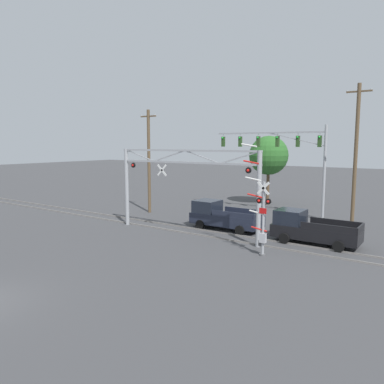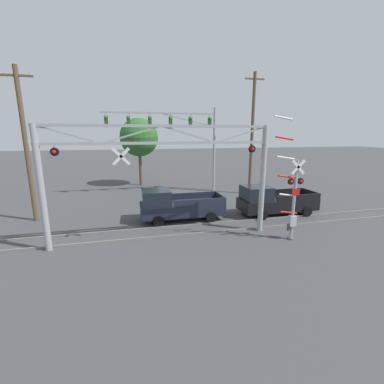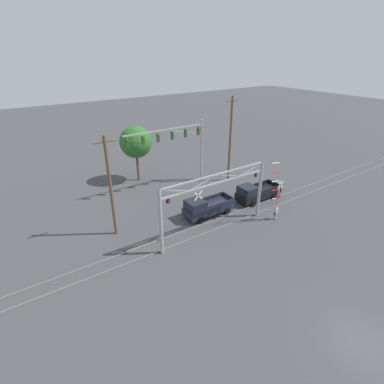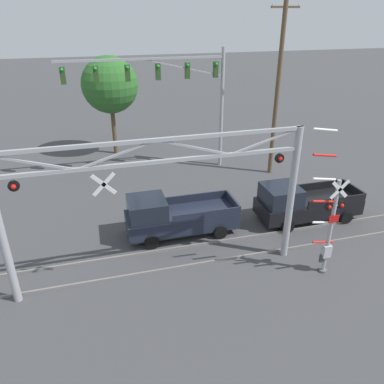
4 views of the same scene
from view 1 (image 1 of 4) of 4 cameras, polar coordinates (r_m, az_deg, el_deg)
rail_track_near at (r=27.14m, az=-0.74°, el=-6.24°), size 80.00×0.08×0.10m
rail_track_far at (r=28.28m, az=0.96°, el=-5.68°), size 80.00×0.08×0.10m
crossing_gantry at (r=26.28m, az=-1.14°, el=1.77°), size 11.65×0.31×6.04m
crossing_signal_mast at (r=21.86m, az=10.55°, el=-3.79°), size 1.92×0.35×6.46m
traffic_signal_span at (r=34.57m, az=14.62°, el=6.04°), size 10.55×0.39×8.03m
pickup_truck_lead at (r=28.59m, az=4.58°, el=-3.71°), size 5.47×2.26×2.08m
pickup_truck_following at (r=25.54m, az=17.50°, el=-5.37°), size 5.45×2.26×2.08m
utility_pole_left at (r=35.09m, az=-6.58°, el=4.83°), size 1.80×0.28×9.53m
utility_pole_right at (r=30.77m, az=23.67°, el=5.16°), size 1.80×0.28×10.86m
background_tree_beyond_span at (r=40.20m, az=11.60°, el=5.46°), size 4.09×4.09×7.27m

